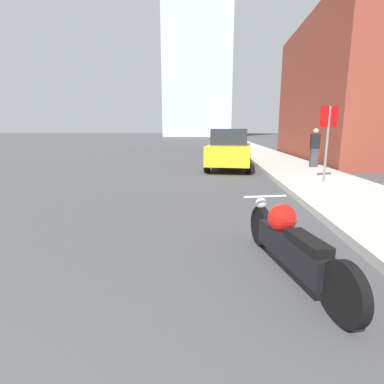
{
  "coord_description": "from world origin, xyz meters",
  "views": [
    {
      "loc": [
        2.0,
        0.79,
        1.67
      ],
      "look_at": [
        1.64,
        5.71,
        0.66
      ],
      "focal_mm": 28.0,
      "sensor_mm": 36.0,
      "label": 1
    }
  ],
  "objects_px": {
    "parked_car_yellow": "(229,150)",
    "stop_sign": "(328,131)",
    "pedestrian": "(315,148)",
    "parked_car_red": "(225,142)",
    "parked_car_white": "(218,135)",
    "motorcycle": "(290,242)",
    "parked_car_blue": "(223,137)",
    "parked_car_green": "(219,136)"
  },
  "relations": [
    {
      "from": "motorcycle",
      "to": "parked_car_yellow",
      "type": "distance_m",
      "value": 9.68
    },
    {
      "from": "parked_car_yellow",
      "to": "parked_car_blue",
      "type": "bearing_deg",
      "value": 94.97
    },
    {
      "from": "parked_car_blue",
      "to": "parked_car_green",
      "type": "height_order",
      "value": "parked_car_blue"
    },
    {
      "from": "parked_car_yellow",
      "to": "parked_car_red",
      "type": "height_order",
      "value": "parked_car_yellow"
    },
    {
      "from": "parked_car_yellow",
      "to": "parked_car_red",
      "type": "xyz_separation_m",
      "value": [
        0.22,
        11.45,
        -0.09
      ]
    },
    {
      "from": "parked_car_white",
      "to": "pedestrian",
      "type": "distance_m",
      "value": 46.24
    },
    {
      "from": "parked_car_red",
      "to": "parked_car_blue",
      "type": "distance_m",
      "value": 11.92
    },
    {
      "from": "parked_car_red",
      "to": "stop_sign",
      "type": "relative_size",
      "value": 1.85
    },
    {
      "from": "parked_car_green",
      "to": "parked_car_white",
      "type": "xyz_separation_m",
      "value": [
        -0.13,
        11.02,
        -0.05
      ]
    },
    {
      "from": "parked_car_yellow",
      "to": "stop_sign",
      "type": "xyz_separation_m",
      "value": [
        2.66,
        -3.87,
        0.81
      ]
    },
    {
      "from": "parked_car_green",
      "to": "stop_sign",
      "type": "bearing_deg",
      "value": -89.24
    },
    {
      "from": "parked_car_white",
      "to": "parked_car_green",
      "type": "bearing_deg",
      "value": -86.21
    },
    {
      "from": "stop_sign",
      "to": "pedestrian",
      "type": "relative_size",
      "value": 1.38
    },
    {
      "from": "pedestrian",
      "to": "parked_car_red",
      "type": "bearing_deg",
      "value": 106.14
    },
    {
      "from": "parked_car_green",
      "to": "motorcycle",
      "type": "bearing_deg",
      "value": -92.82
    },
    {
      "from": "motorcycle",
      "to": "parked_car_red",
      "type": "relative_size",
      "value": 0.59
    },
    {
      "from": "parked_car_green",
      "to": "pedestrian",
      "type": "xyz_separation_m",
      "value": [
        3.39,
        -35.09,
        0.14
      ]
    },
    {
      "from": "parked_car_green",
      "to": "parked_car_white",
      "type": "height_order",
      "value": "parked_car_green"
    },
    {
      "from": "parked_car_yellow",
      "to": "pedestrian",
      "type": "bearing_deg",
      "value": 4.93
    },
    {
      "from": "parked_car_white",
      "to": "stop_sign",
      "type": "xyz_separation_m",
      "value": [
        2.63,
        -49.91,
        0.88
      ]
    },
    {
      "from": "motorcycle",
      "to": "parked_car_green",
      "type": "bearing_deg",
      "value": 76.75
    },
    {
      "from": "parked_car_yellow",
      "to": "parked_car_red",
      "type": "distance_m",
      "value": 11.45
    },
    {
      "from": "parked_car_blue",
      "to": "parked_car_white",
      "type": "bearing_deg",
      "value": 88.31
    },
    {
      "from": "parked_car_blue",
      "to": "stop_sign",
      "type": "xyz_separation_m",
      "value": [
        2.27,
        -27.24,
        0.78
      ]
    },
    {
      "from": "motorcycle",
      "to": "pedestrian",
      "type": "bearing_deg",
      "value": 57.62
    },
    {
      "from": "parked_car_red",
      "to": "parked_car_blue",
      "type": "height_order",
      "value": "parked_car_blue"
    },
    {
      "from": "parked_car_red",
      "to": "parked_car_green",
      "type": "distance_m",
      "value": 23.58
    },
    {
      "from": "motorcycle",
      "to": "parked_car_white",
      "type": "height_order",
      "value": "parked_car_white"
    },
    {
      "from": "parked_car_red",
      "to": "pedestrian",
      "type": "bearing_deg",
      "value": -79.12
    },
    {
      "from": "motorcycle",
      "to": "parked_car_blue",
      "type": "distance_m",
      "value": 33.04
    },
    {
      "from": "parked_car_red",
      "to": "parked_car_white",
      "type": "height_order",
      "value": "parked_car_white"
    },
    {
      "from": "motorcycle",
      "to": "parked_car_blue",
      "type": "height_order",
      "value": "parked_car_blue"
    },
    {
      "from": "pedestrian",
      "to": "motorcycle",
      "type": "bearing_deg",
      "value": -109.03
    },
    {
      "from": "motorcycle",
      "to": "parked_car_blue",
      "type": "bearing_deg",
      "value": 76.39
    },
    {
      "from": "parked_car_red",
      "to": "parked_car_white",
      "type": "relative_size",
      "value": 0.89
    },
    {
      "from": "parked_car_red",
      "to": "parked_car_white",
      "type": "distance_m",
      "value": 34.59
    },
    {
      "from": "parked_car_blue",
      "to": "stop_sign",
      "type": "bearing_deg",
      "value": -87.82
    },
    {
      "from": "parked_car_blue",
      "to": "stop_sign",
      "type": "height_order",
      "value": "stop_sign"
    },
    {
      "from": "motorcycle",
      "to": "parked_car_blue",
      "type": "xyz_separation_m",
      "value": [
        0.15,
        33.03,
        0.5
      ]
    },
    {
      "from": "parked_car_blue",
      "to": "parked_car_green",
      "type": "bearing_deg",
      "value": 88.53
    },
    {
      "from": "parked_car_green",
      "to": "stop_sign",
      "type": "xyz_separation_m",
      "value": [
        2.5,
        -38.89,
        0.83
      ]
    },
    {
      "from": "parked_car_green",
      "to": "pedestrian",
      "type": "height_order",
      "value": "pedestrian"
    }
  ]
}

